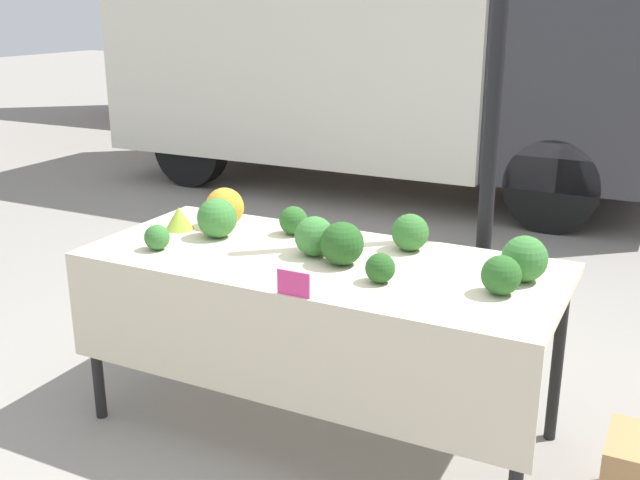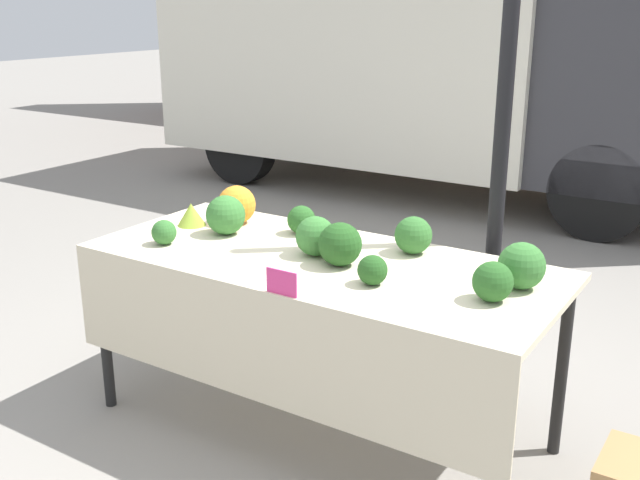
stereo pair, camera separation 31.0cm
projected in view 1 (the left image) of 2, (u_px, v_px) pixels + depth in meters
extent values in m
plane|color=gray|center=(320.00, 427.00, 3.38)|extent=(40.00, 40.00, 0.00)
cylinder|color=black|center=(491.00, 135.00, 3.28)|extent=(0.07, 0.07, 2.55)
cube|color=silver|center=(323.00, 28.00, 7.62)|extent=(3.91, 2.16, 2.44)
cube|color=#333338|center=(598.00, 73.00, 6.57)|extent=(1.50, 1.99, 1.75)
cylinder|color=black|center=(553.00, 185.00, 6.14)|extent=(0.78, 0.22, 0.78)
cylinder|color=black|center=(584.00, 149.00, 7.64)|extent=(0.78, 0.22, 0.78)
cylinder|color=black|center=(191.00, 148.00, 7.68)|extent=(0.78, 0.22, 0.78)
cylinder|color=black|center=(277.00, 124.00, 9.19)|extent=(0.78, 0.22, 0.78)
cube|color=beige|center=(320.00, 262.00, 3.14)|extent=(2.01, 0.87, 0.03)
cube|color=beige|center=(270.00, 353.00, 2.85)|extent=(2.01, 0.01, 0.44)
cylinder|color=black|center=(94.00, 340.00, 3.35)|extent=(0.05, 0.05, 0.78)
cylinder|color=black|center=(519.00, 447.00, 2.54)|extent=(0.05, 0.05, 0.78)
cylinder|color=black|center=(193.00, 286.00, 3.98)|extent=(0.05, 0.05, 0.78)
cylinder|color=black|center=(558.00, 358.00, 3.18)|extent=(0.05, 0.05, 0.78)
sphere|color=orange|center=(225.00, 207.00, 3.56)|extent=(0.18, 0.18, 0.18)
cone|color=#93B238|center=(179.00, 218.00, 3.51)|extent=(0.14, 0.14, 0.11)
sphere|color=#387533|center=(314.00, 236.00, 3.14)|extent=(0.17, 0.17, 0.17)
sphere|color=#285B23|center=(501.00, 275.00, 2.73)|extent=(0.15, 0.15, 0.15)
sphere|color=#23511E|center=(380.00, 268.00, 2.85)|extent=(0.12, 0.12, 0.12)
sphere|color=#336B2D|center=(157.00, 237.00, 3.23)|extent=(0.11, 0.11, 0.11)
sphere|color=#387533|center=(524.00, 259.00, 2.86)|extent=(0.18, 0.18, 0.18)
sphere|color=#387533|center=(217.00, 218.00, 3.38)|extent=(0.18, 0.18, 0.18)
sphere|color=#285B23|center=(293.00, 220.00, 3.43)|extent=(0.13, 0.13, 0.13)
sphere|color=#336B2D|center=(410.00, 232.00, 3.21)|extent=(0.16, 0.16, 0.16)
sphere|color=#23511E|center=(342.00, 244.00, 3.03)|extent=(0.18, 0.18, 0.18)
cube|color=#E53D84|center=(293.00, 284.00, 2.72)|extent=(0.13, 0.01, 0.10)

